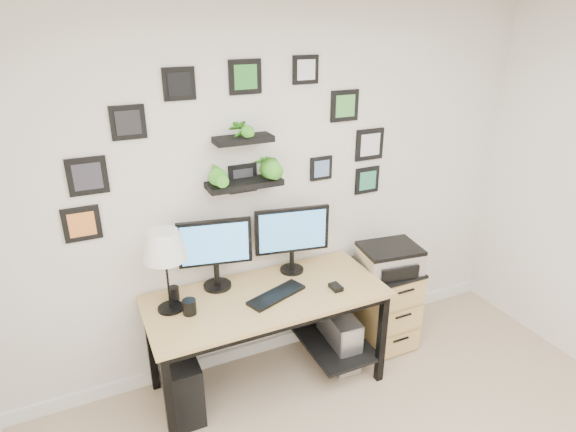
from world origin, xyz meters
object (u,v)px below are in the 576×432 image
table_lamp (164,247)px  pc_tower_black (182,383)px  mug (189,307)px  printer (390,258)px  file_cabinet (382,304)px  pc_tower_grey (339,338)px  monitor_left (215,249)px  desk (270,306)px  monitor_right (292,235)px

table_lamp → pc_tower_black: (0.01, -0.09, -0.97)m
mug → pc_tower_black: 0.59m
pc_tower_black → printer: bearing=1.6°
pc_tower_black → file_cabinet: 1.65m
table_lamp → pc_tower_grey: table_lamp is taller
monitor_left → mug: (-0.25, -0.23, -0.24)m
monitor_left → desk: bearing=-32.1°
monitor_left → table_lamp: bearing=-159.6°
monitor_right → printer: monitor_right is taller
desk → pc_tower_black: bearing=-178.0°
monitor_left → mug: 0.42m
monitor_right → table_lamp: bearing=-172.6°
monitor_left → printer: size_ratio=1.06×
monitor_right → pc_tower_grey: 0.91m
table_lamp → mug: (0.10, -0.10, -0.39)m
desk → monitor_right: (0.25, 0.18, 0.42)m
pc_tower_black → pc_tower_grey: (1.20, -0.01, -0.01)m
monitor_left → table_lamp: 0.40m
mug → pc_tower_grey: bearing=0.4°
pc_tower_grey → file_cabinet: 0.47m
desk → file_cabinet: desk is taller
monitor_right → pc_tower_black: (-0.90, -0.20, -0.82)m
pc_tower_black → pc_tower_grey: pc_tower_black is taller
mug → desk: bearing=3.9°
pc_tower_grey → printer: printer is taller
monitor_right → mug: 0.87m
desk → printer: size_ratio=3.38×
desk → monitor_right: monitor_right is taller
desk → monitor_left: (-0.31, 0.19, 0.42)m
printer → pc_tower_grey: bearing=-174.6°
monitor_left → pc_tower_black: monitor_left is taller
monitor_right → file_cabinet: monitor_right is taller
pc_tower_grey → printer: bearing=5.4°
table_lamp → monitor_right: bearing=7.4°
desk → file_cabinet: bearing=3.3°
mug → monitor_right: bearing=15.1°
file_cabinet → table_lamp: bearing=179.9°
mug → file_cabinet: size_ratio=0.15×
mug → printer: bearing=1.9°
desk → pc_tower_black: size_ratio=3.65×
file_cabinet → monitor_right: bearing=170.7°
desk → printer: bearing=0.7°
table_lamp → pc_tower_black: 0.97m
mug → printer: size_ratio=0.21×
pc_tower_black → monitor_left: bearing=32.5°
desk → file_cabinet: 1.04m
table_lamp → file_cabinet: 1.86m
monitor_left → monitor_right: size_ratio=0.94×
monitor_right → file_cabinet: (0.75, -0.12, -0.71)m
pc_tower_grey → file_cabinet: (0.45, 0.09, 0.13)m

